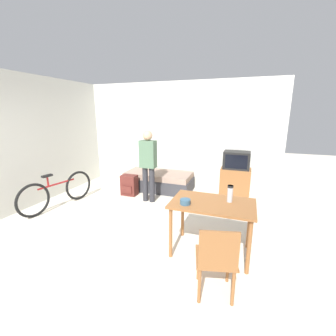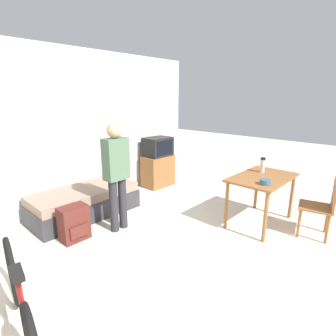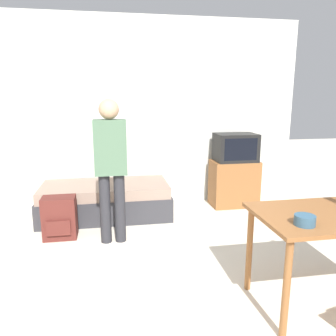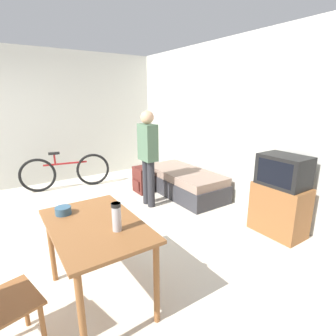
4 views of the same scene
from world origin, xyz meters
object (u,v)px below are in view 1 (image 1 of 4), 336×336
object	(u,v)px
wooden_chair	(217,258)
bicycle	(58,192)
mate_bowl	(185,202)
tv	(235,175)
person_standing	(148,161)
thermos_flask	(230,193)
dining_table	(212,210)
backpack	(129,185)
daybed	(159,181)

from	to	relation	value
wooden_chair	bicycle	world-z (taller)	wooden_chair
wooden_chair	mate_bowl	xyz separation A→B (m)	(-0.52, 0.63, 0.31)
wooden_chair	tv	bearing A→B (deg)	90.05
wooden_chair	person_standing	bearing A→B (deg)	128.56
bicycle	thermos_flask	world-z (taller)	thermos_flask
dining_table	backpack	world-z (taller)	dining_table
wooden_chair	mate_bowl	world-z (taller)	wooden_chair
thermos_flask	tv	bearing A→B (deg)	90.92
daybed	mate_bowl	size ratio (longest dim) A/B	12.26
thermos_flask	mate_bowl	bearing A→B (deg)	-152.52
person_standing	backpack	world-z (taller)	person_standing
dining_table	wooden_chair	world-z (taller)	wooden_chair
bicycle	thermos_flask	size ratio (longest dim) A/B	7.13
wooden_chair	dining_table	bearing A→B (deg)	102.48
thermos_flask	daybed	bearing A→B (deg)	131.89
wooden_chair	mate_bowl	distance (m)	0.87
thermos_flask	wooden_chair	bearing A→B (deg)	-92.14
dining_table	bicycle	xyz separation A→B (m)	(-3.26, 0.50, -0.31)
dining_table	wooden_chair	bearing A→B (deg)	-77.52
daybed	thermos_flask	bearing A→B (deg)	-48.11
daybed	dining_table	size ratio (longest dim) A/B	1.53
bicycle	daybed	bearing A→B (deg)	48.32
bicycle	backpack	world-z (taller)	bicycle
dining_table	person_standing	xyz separation A→B (m)	(-1.61, 1.44, 0.26)
wooden_chair	daybed	bearing A→B (deg)	121.65
tv	thermos_flask	size ratio (longest dim) A/B	4.60
bicycle	dining_table	bearing A→B (deg)	-8.71
dining_table	thermos_flask	world-z (taller)	thermos_flask
dining_table	person_standing	world-z (taller)	person_standing
wooden_chair	person_standing	distance (m)	2.90
backpack	daybed	bearing A→B (deg)	50.06
daybed	backpack	distance (m)	0.80
tv	mate_bowl	size ratio (longest dim) A/B	7.69
dining_table	bicycle	bearing A→B (deg)	171.29
bicycle	person_standing	distance (m)	1.98
dining_table	person_standing	size ratio (longest dim) A/B	0.71
tv	backpack	bearing A→B (deg)	-162.18
person_standing	thermos_flask	distance (m)	2.26
person_standing	mate_bowl	bearing A→B (deg)	-51.74
mate_bowl	thermos_flask	bearing A→B (deg)	27.48
daybed	backpack	size ratio (longest dim) A/B	3.50
wooden_chair	thermos_flask	xyz separation A→B (m)	(0.03, 0.92, 0.40)
daybed	tv	xyz separation A→B (m)	(1.88, 0.16, 0.30)
tv	dining_table	xyz separation A→B (m)	(-0.18, -2.40, 0.13)
daybed	bicycle	xyz separation A→B (m)	(-1.55, -1.74, 0.12)
dining_table	backpack	size ratio (longest dim) A/B	2.29
dining_table	wooden_chair	size ratio (longest dim) A/B	1.31
wooden_chair	thermos_flask	distance (m)	1.00
wooden_chair	person_standing	xyz separation A→B (m)	(-1.79, 2.24, 0.43)
person_standing	backpack	bearing A→B (deg)	161.87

